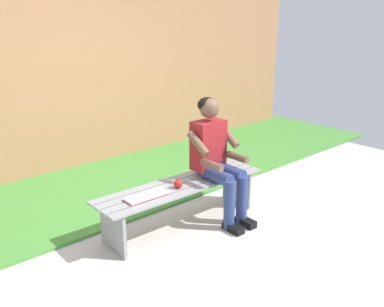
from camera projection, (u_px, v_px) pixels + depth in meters
name	position (u px, v px, depth m)	size (l,w,h in m)	color
grass_strip	(113.00, 185.00, 5.09)	(9.00, 1.91, 0.03)	#478C38
brick_wall	(30.00, 77.00, 5.09)	(9.50, 0.24, 2.58)	#B27A51
bench_near	(182.00, 193.00, 4.04)	(1.81, 0.49, 0.44)	gray
person_seated	(216.00, 155.00, 4.09)	(0.50, 0.69, 1.24)	maroon
apple	(178.00, 184.00, 3.90)	(0.08, 0.08, 0.08)	red
book_open	(146.00, 196.00, 3.71)	(0.42, 0.17, 0.02)	white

